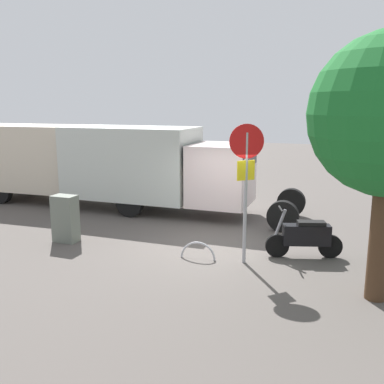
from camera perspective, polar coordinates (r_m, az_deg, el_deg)
The scene contains 7 objects.
ground_plane at distance 11.23m, azimuth 2.88°, elevation -7.04°, with size 60.00×60.00×0.00m, color #524B47.
box_truck_near at distance 14.36m, azimuth -4.60°, elevation 3.56°, with size 7.94×2.23×2.83m.
box_truck_far at distance 18.11m, azimuth -23.75°, elevation 4.27°, with size 8.34×2.53×2.81m.
motorcycle at distance 10.54m, azimuth 14.85°, elevation -5.71°, with size 1.76×0.77×1.20m.
stop_sign at distance 9.56m, azimuth 7.17°, elevation 2.66°, with size 0.71×0.33×3.17m.
utility_cabinet at distance 11.81m, azimuth -16.46°, elevation -3.41°, with size 0.63×0.40×1.25m, color slate.
bike_rack_hoop at distance 10.26m, azimuth 0.78°, elevation -8.85°, with size 0.85×0.85×0.05m, color #B7B7BC.
Camera 1 is at (-3.14, 10.16, 3.59)m, focal length 40.18 mm.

